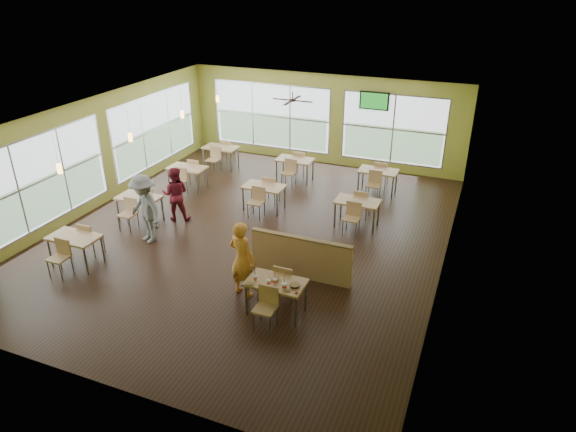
% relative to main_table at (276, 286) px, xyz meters
% --- Properties ---
extents(room, '(12.00, 12.04, 3.20)m').
position_rel_main_table_xyz_m(room, '(-2.00, 3.00, 0.97)').
color(room, black).
rests_on(room, ground).
extents(window_bays, '(9.24, 10.24, 2.38)m').
position_rel_main_table_xyz_m(window_bays, '(-4.65, 6.08, 0.85)').
color(window_bays, white).
rests_on(window_bays, room).
extents(main_table, '(1.22, 1.52, 0.87)m').
position_rel_main_table_xyz_m(main_table, '(0.00, 0.00, 0.00)').
color(main_table, tan).
rests_on(main_table, floor).
extents(half_wall_divider, '(2.40, 0.14, 1.04)m').
position_rel_main_table_xyz_m(half_wall_divider, '(0.00, 1.45, -0.11)').
color(half_wall_divider, tan).
rests_on(half_wall_divider, floor).
extents(dining_tables, '(6.92, 8.72, 0.87)m').
position_rel_main_table_xyz_m(dining_tables, '(-3.05, 4.71, -0.00)').
color(dining_tables, tan).
rests_on(dining_tables, floor).
extents(pendant_lights, '(0.11, 7.31, 0.86)m').
position_rel_main_table_xyz_m(pendant_lights, '(-5.20, 3.68, 1.82)').
color(pendant_lights, '#2D2119').
rests_on(pendant_lights, ceiling).
extents(ceiling_fan, '(1.25, 1.25, 0.29)m').
position_rel_main_table_xyz_m(ceiling_fan, '(-2.00, 6.00, 2.32)').
color(ceiling_fan, '#2D2119').
rests_on(ceiling_fan, ceiling).
extents(tv_backwall, '(1.00, 0.07, 0.60)m').
position_rel_main_table_xyz_m(tv_backwall, '(-0.20, 8.90, 1.82)').
color(tv_backwall, black).
rests_on(tv_backwall, wall_back).
extents(man_plaid, '(0.73, 0.57, 1.76)m').
position_rel_main_table_xyz_m(man_plaid, '(-0.93, 0.35, 0.25)').
color(man_plaid, orange).
rests_on(man_plaid, floor).
extents(patron_maroon, '(0.92, 0.83, 1.55)m').
position_rel_main_table_xyz_m(patron_maroon, '(-4.32, 2.99, 0.15)').
color(patron_maroon, maroon).
rests_on(patron_maroon, floor).
extents(patron_grey, '(1.36, 1.10, 1.84)m').
position_rel_main_table_xyz_m(patron_grey, '(-4.32, 1.60, 0.29)').
color(patron_grey, slate).
rests_on(patron_grey, floor).
extents(cup_blue, '(0.08, 0.08, 0.30)m').
position_rel_main_table_xyz_m(cup_blue, '(-0.40, -0.12, 0.18)').
color(cup_blue, white).
rests_on(cup_blue, main_table).
extents(cup_yellow, '(0.09, 0.09, 0.32)m').
position_rel_main_table_xyz_m(cup_yellow, '(-0.09, -0.16, 0.18)').
color(cup_yellow, white).
rests_on(cup_yellow, main_table).
extents(cup_red_near, '(0.08, 0.08, 0.30)m').
position_rel_main_table_xyz_m(cup_red_near, '(0.01, -0.07, 0.18)').
color(cup_red_near, white).
rests_on(cup_red_near, main_table).
extents(cup_red_far, '(0.10, 0.10, 0.38)m').
position_rel_main_table_xyz_m(cup_red_far, '(0.26, -0.19, 0.19)').
color(cup_red_far, white).
rests_on(cup_red_far, main_table).
extents(food_basket, '(0.22, 0.22, 0.05)m').
position_rel_main_table_xyz_m(food_basket, '(0.42, -0.02, 0.15)').
color(food_basket, black).
rests_on(food_basket, main_table).
extents(ketchup_cup, '(0.06, 0.06, 0.02)m').
position_rel_main_table_xyz_m(ketchup_cup, '(0.53, -0.23, 0.13)').
color(ketchup_cup, '#921B00').
rests_on(ketchup_cup, main_table).
extents(wrapper_left, '(0.20, 0.18, 0.04)m').
position_rel_main_table_xyz_m(wrapper_left, '(-0.46, -0.30, 0.14)').
color(wrapper_left, tan).
rests_on(wrapper_left, main_table).
extents(wrapper_mid, '(0.24, 0.23, 0.05)m').
position_rel_main_table_xyz_m(wrapper_mid, '(-0.05, 0.03, 0.14)').
color(wrapper_mid, tan).
rests_on(wrapper_mid, main_table).
extents(wrapper_right, '(0.14, 0.13, 0.03)m').
position_rel_main_table_xyz_m(wrapper_right, '(0.34, -0.22, 0.13)').
color(wrapper_right, tan).
rests_on(wrapper_right, main_table).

